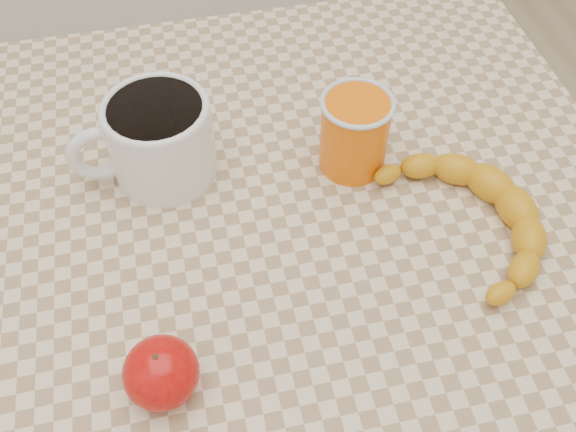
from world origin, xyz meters
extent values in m
cube|color=beige|center=(0.00, 0.00, 0.73)|extent=(0.80, 0.80, 0.04)
cube|color=#936E4A|center=(0.00, 0.00, 0.68)|extent=(0.74, 0.74, 0.06)
cylinder|color=#936E4A|center=(-0.35, 0.35, 0.35)|extent=(0.05, 0.05, 0.71)
cylinder|color=#936E4A|center=(0.35, 0.35, 0.35)|extent=(0.05, 0.05, 0.71)
cylinder|color=white|center=(-0.12, 0.11, 0.80)|extent=(0.13, 0.13, 0.09)
cylinder|color=black|center=(-0.12, 0.11, 0.84)|extent=(0.10, 0.10, 0.01)
torus|color=white|center=(-0.12, 0.11, 0.84)|extent=(0.12, 0.12, 0.01)
torus|color=white|center=(-0.18, 0.11, 0.80)|extent=(0.07, 0.02, 0.07)
cylinder|color=orange|center=(0.09, 0.08, 0.80)|extent=(0.08, 0.08, 0.09)
torus|color=silver|center=(0.09, 0.08, 0.84)|extent=(0.08, 0.08, 0.01)
ellipsoid|color=#A10507|center=(-0.15, -0.15, 0.78)|extent=(0.08, 0.08, 0.06)
cylinder|color=#382311|center=(-0.15, -0.15, 0.81)|extent=(0.01, 0.01, 0.01)
camera|label=1|loc=(-0.09, -0.41, 1.30)|focal=40.00mm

